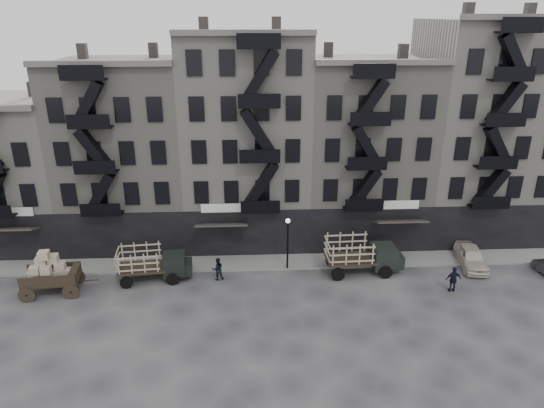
{
  "coord_description": "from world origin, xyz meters",
  "views": [
    {
      "loc": [
        0.2,
        -30.21,
        18.43
      ],
      "look_at": [
        1.89,
        4.0,
        4.91
      ],
      "focal_mm": 32.0,
      "sensor_mm": 36.0,
      "label": 1
    }
  ],
  "objects_px": {
    "car_east": "(471,257)",
    "stake_truck_east": "(362,252)",
    "pedestrian_mid": "(218,269)",
    "wagon": "(48,269)",
    "stake_truck_west": "(152,261)",
    "policeman": "(453,279)"
  },
  "relations": [
    {
      "from": "stake_truck_west",
      "to": "policeman",
      "type": "height_order",
      "value": "stake_truck_west"
    },
    {
      "from": "wagon",
      "to": "pedestrian_mid",
      "type": "bearing_deg",
      "value": 0.67
    },
    {
      "from": "stake_truck_west",
      "to": "policeman",
      "type": "bearing_deg",
      "value": -12.65
    },
    {
      "from": "stake_truck_east",
      "to": "policeman",
      "type": "bearing_deg",
      "value": -29.83
    },
    {
      "from": "stake_truck_west",
      "to": "car_east",
      "type": "relative_size",
      "value": 1.19
    },
    {
      "from": "wagon",
      "to": "car_east",
      "type": "relative_size",
      "value": 0.92
    },
    {
      "from": "stake_truck_east",
      "to": "stake_truck_west",
      "type": "bearing_deg",
      "value": 178.94
    },
    {
      "from": "pedestrian_mid",
      "to": "policeman",
      "type": "bearing_deg",
      "value": 159.23
    },
    {
      "from": "pedestrian_mid",
      "to": "car_east",
      "type": "bearing_deg",
      "value": 170.96
    },
    {
      "from": "wagon",
      "to": "pedestrian_mid",
      "type": "distance_m",
      "value": 11.74
    },
    {
      "from": "stake_truck_west",
      "to": "stake_truck_east",
      "type": "relative_size",
      "value": 0.92
    },
    {
      "from": "wagon",
      "to": "stake_truck_west",
      "type": "relative_size",
      "value": 0.77
    },
    {
      "from": "wagon",
      "to": "stake_truck_east",
      "type": "xyz_separation_m",
      "value": [
        22.45,
        1.87,
        -0.28
      ]
    },
    {
      "from": "car_east",
      "to": "stake_truck_east",
      "type": "bearing_deg",
      "value": -168.62
    },
    {
      "from": "wagon",
      "to": "stake_truck_west",
      "type": "bearing_deg",
      "value": 6.92
    },
    {
      "from": "stake_truck_east",
      "to": "pedestrian_mid",
      "type": "distance_m",
      "value": 10.87
    },
    {
      "from": "stake_truck_west",
      "to": "pedestrian_mid",
      "type": "bearing_deg",
      "value": -8.38
    },
    {
      "from": "stake_truck_west",
      "to": "policeman",
      "type": "xyz_separation_m",
      "value": [
        21.47,
        -2.72,
        -0.55
      ]
    },
    {
      "from": "car_east",
      "to": "policeman",
      "type": "bearing_deg",
      "value": -120.91
    },
    {
      "from": "pedestrian_mid",
      "to": "stake_truck_east",
      "type": "bearing_deg",
      "value": 170.77
    },
    {
      "from": "stake_truck_west",
      "to": "stake_truck_east",
      "type": "xyz_separation_m",
      "value": [
        15.59,
        0.34,
        0.15
      ]
    },
    {
      "from": "stake_truck_east",
      "to": "wagon",
      "type": "bearing_deg",
      "value": -177.56
    }
  ]
}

